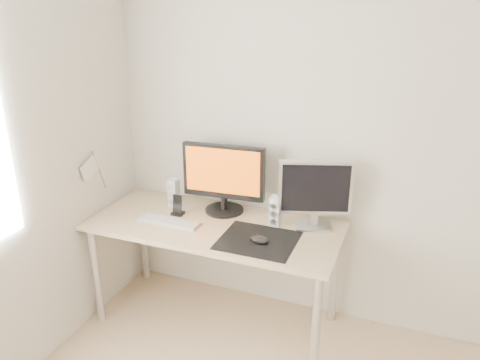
% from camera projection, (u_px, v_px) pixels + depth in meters
% --- Properties ---
extents(wall_back, '(3.50, 0.00, 3.50)m').
position_uv_depth(wall_back, '(380.00, 145.00, 2.80)').
color(wall_back, silver).
rests_on(wall_back, ground).
extents(mousepad, '(0.45, 0.40, 0.00)m').
position_uv_depth(mousepad, '(258.00, 240.00, 2.76)').
color(mousepad, black).
rests_on(mousepad, desk).
extents(mouse, '(0.12, 0.07, 0.04)m').
position_uv_depth(mouse, '(260.00, 240.00, 2.72)').
color(mouse, black).
rests_on(mouse, mousepad).
extents(desk, '(1.60, 0.70, 0.73)m').
position_uv_depth(desk, '(215.00, 235.00, 3.00)').
color(desk, '#D1B587').
rests_on(desk, ground).
extents(main_monitor, '(0.55, 0.28, 0.47)m').
position_uv_depth(main_monitor, '(224.00, 176.00, 3.06)').
color(main_monitor, black).
rests_on(main_monitor, desk).
extents(second_monitor, '(0.44, 0.22, 0.43)m').
position_uv_depth(second_monitor, '(315.00, 191.00, 2.85)').
color(second_monitor, '#B4B4B7').
rests_on(second_monitor, desk).
extents(speaker_left, '(0.06, 0.08, 0.19)m').
position_uv_depth(speaker_left, '(174.00, 193.00, 3.21)').
color(speaker_left, white).
rests_on(speaker_left, desk).
extents(speaker_right, '(0.06, 0.08, 0.19)m').
position_uv_depth(speaker_right, '(275.00, 211.00, 2.92)').
color(speaker_right, white).
rests_on(speaker_right, desk).
extents(keyboard, '(0.42, 0.13, 0.02)m').
position_uv_depth(keyboard, '(169.00, 221.00, 2.99)').
color(keyboard, '#B9B9BB').
rests_on(keyboard, desk).
extents(phone_dock, '(0.08, 0.07, 0.14)m').
position_uv_depth(phone_dock, '(178.00, 209.00, 3.09)').
color(phone_dock, black).
rests_on(phone_dock, desk).
extents(pennant, '(0.01, 0.23, 0.29)m').
position_uv_depth(pennant, '(93.00, 169.00, 3.00)').
color(pennant, '#A57F54').
rests_on(pennant, wall_left).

